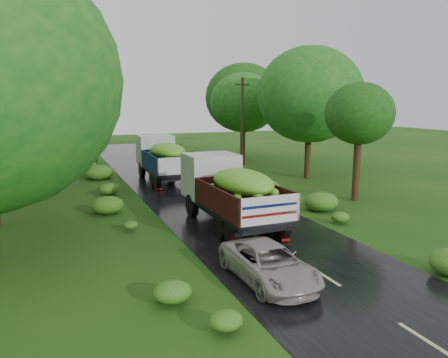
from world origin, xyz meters
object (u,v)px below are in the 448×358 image
truck_far (162,157)px  utility_pole (242,125)px  truck_near (228,188)px  car (269,264)px

truck_far → utility_pole: 6.71m
truck_far → utility_pole: (6.36, 0.69, 2.01)m
truck_near → utility_pole: size_ratio=0.99×
truck_near → utility_pole: (6.26, 12.39, 2.03)m
truck_far → car: size_ratio=1.74×
truck_near → utility_pole: bearing=62.2°
utility_pole → car: bearing=-122.8°
truck_near → car: truck_near is taller
truck_far → utility_pole: size_ratio=0.99×
car → utility_pole: utility_pole is taller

